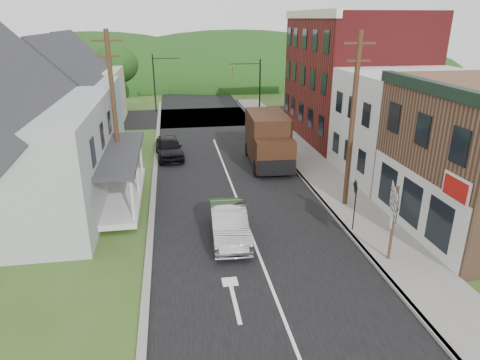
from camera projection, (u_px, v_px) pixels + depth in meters
name	position (u px, v px, depth m)	size (l,w,h in m)	color
ground	(255.00, 246.00, 19.04)	(120.00, 120.00, 0.00)	#2D4719
road	(226.00, 172.00, 28.28)	(9.00, 90.00, 0.02)	black
cross_road	(205.00, 117.00, 43.97)	(60.00, 9.00, 0.02)	black
sidewalk_right	(322.00, 176.00, 27.28)	(2.80, 55.00, 0.15)	slate
curb_right	(301.00, 177.00, 27.08)	(0.20, 55.00, 0.15)	slate
curb_left	(154.00, 186.00, 25.71)	(0.30, 55.00, 0.12)	slate
storefront_white	(411.00, 126.00, 26.50)	(8.00, 7.00, 6.50)	silver
storefront_red	(352.00, 78.00, 34.65)	(8.00, 12.00, 10.00)	maroon
house_blue	(67.00, 102.00, 31.79)	(7.14, 8.16, 7.28)	#7F9BAE
house_cream	(82.00, 85.00, 40.03)	(7.14, 8.16, 7.28)	#B9B38F
utility_pole_right	(352.00, 121.00, 21.46)	(1.60, 0.26, 9.00)	#472D19
utility_pole_left	(114.00, 111.00, 23.81)	(1.60, 0.26, 9.00)	#472D19
traffic_signal_right	(253.00, 84.00, 40.05)	(2.87, 0.20, 6.00)	black
traffic_signal_left	(161.00, 76.00, 45.23)	(2.87, 0.20, 6.00)	black
tree_left_d	(115.00, 65.00, 45.52)	(4.80, 4.80, 6.94)	#382616
forested_ridge	(191.00, 80.00, 69.82)	(90.00, 30.00, 16.00)	black
silver_sedan	(229.00, 224.00, 19.39)	(1.59, 4.57, 1.51)	#B0AFB4
dark_sedan	(169.00, 148.00, 30.81)	(1.80, 4.48, 1.53)	black
delivery_van	(268.00, 140.00, 29.09)	(2.82, 6.27, 3.44)	black
route_sign_cluster	(393.00, 213.00, 17.04)	(0.72, 1.74, 3.21)	#472D19
warning_sign	(355.00, 198.00, 19.65)	(0.14, 0.70, 2.54)	black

